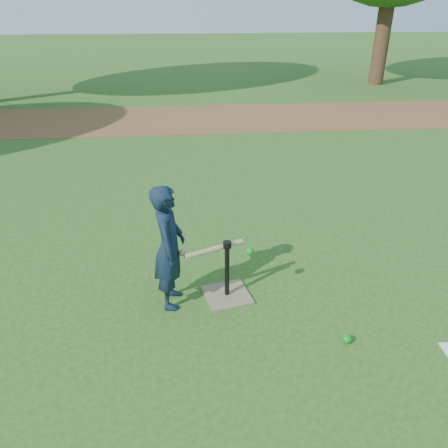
{
  "coord_description": "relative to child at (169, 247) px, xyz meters",
  "views": [
    {
      "loc": [
        -0.37,
        -3.4,
        2.61
      ],
      "look_at": [
        0.0,
        0.42,
        0.65
      ],
      "focal_mm": 35.0,
      "sensor_mm": 36.0,
      "label": 1
    }
  ],
  "objects": [
    {
      "name": "ground",
      "position": [
        0.54,
        -0.08,
        -0.61
      ],
      "size": [
        80.0,
        80.0,
        0.0
      ],
      "primitive_type": "plane",
      "color": "#285116",
      "rests_on": "ground"
    },
    {
      "name": "dirt_strip",
      "position": [
        0.54,
        7.42,
        -0.6
      ],
      "size": [
        24.0,
        3.0,
        0.01
      ],
      "primitive_type": "cube",
      "color": "brown",
      "rests_on": "ground"
    },
    {
      "name": "child",
      "position": [
        0.0,
        0.0,
        0.0
      ],
      "size": [
        0.32,
        0.46,
        1.21
      ],
      "primitive_type": "imported",
      "rotation": [
        0.0,
        0.0,
        1.5
      ],
      "color": "#111E33",
      "rests_on": "ground"
    },
    {
      "name": "wiffle_ball_ground",
      "position": [
        1.49,
        -0.73,
        -0.57
      ],
      "size": [
        0.08,
        0.08,
        0.08
      ],
      "primitive_type": "sphere",
      "color": "#0C8B1C",
      "rests_on": "ground"
    },
    {
      "name": "batting_tee",
      "position": [
        0.54,
        0.04,
        -0.5
      ],
      "size": [
        0.51,
        0.51,
        0.61
      ],
      "color": "#806F51",
      "rests_on": "ground"
    },
    {
      "name": "swing_action",
      "position": [
        0.45,
        0.0,
        -0.05
      ],
      "size": [
        0.7,
        0.29,
        0.09
      ],
      "color": "tan",
      "rests_on": "ground"
    }
  ]
}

